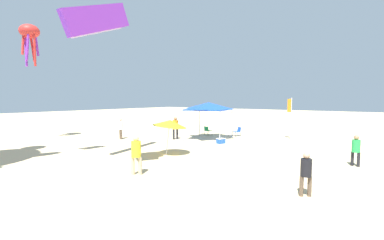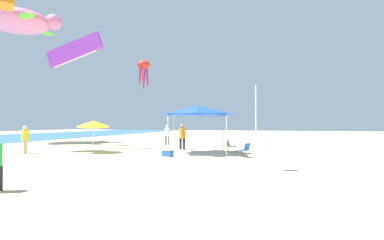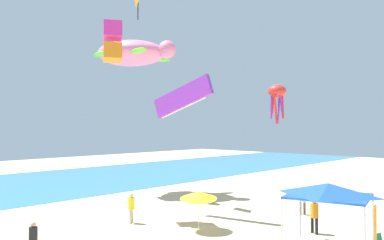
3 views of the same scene
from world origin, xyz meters
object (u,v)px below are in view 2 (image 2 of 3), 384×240
object	(u,v)px
cooler_box	(168,153)
beach_umbrella	(93,124)
folding_chair_left_of_tent	(231,145)
person_beachcomber	(25,137)
folding_chair_facing_ocean	(244,149)
canopy_tent	(198,111)
person_watching_sky	(167,133)
kite_turtle_pink	(19,21)
person_far_stroller	(182,135)
kite_octopus_red	(144,66)
kite_parafoil_purple	(74,51)
banner_flag	(256,119)

from	to	relation	value
cooler_box	beach_umbrella	bearing A→B (deg)	85.98
folding_chair_left_of_tent	person_beachcomber	world-z (taller)	person_beachcomber
beach_umbrella	folding_chair_facing_ocean	bearing A→B (deg)	-87.37
canopy_tent	person_watching_sky	world-z (taller)	canopy_tent
kite_turtle_pink	beach_umbrella	bearing A→B (deg)	-49.57
folding_chair_left_of_tent	cooler_box	xyz separation A→B (m)	(-3.37, 3.27, -0.27)
folding_chair_facing_ocean	kite_turtle_pink	bearing A→B (deg)	-72.60
person_beachcomber	kite_turtle_pink	bearing A→B (deg)	13.09
canopy_tent	person_far_stroller	xyz separation A→B (m)	(2.16, 1.76, -1.65)
kite_turtle_pink	kite_octopus_red	xyz separation A→B (m)	(6.96, -10.24, -3.65)
kite_turtle_pink	kite_parafoil_purple	distance (m)	10.98
beach_umbrella	banner_flag	size ratio (longest dim) A/B	0.66
banner_flag	folding_chair_left_of_tent	bearing A→B (deg)	15.55
banner_flag	person_far_stroller	distance (m)	9.63
banner_flag	person_watching_sky	bearing A→B (deg)	35.82
beach_umbrella	kite_parafoil_purple	distance (m)	6.89
person_beachcomber	kite_parafoil_purple	world-z (taller)	kite_parafoil_purple
person_beachcomber	kite_octopus_red	size ratio (longest dim) A/B	0.55
person_beachcomber	beach_umbrella	bearing A→B (deg)	-107.64
banner_flag	person_far_stroller	world-z (taller)	banner_flag
folding_chair_facing_ocean	person_far_stroller	xyz separation A→B (m)	(3.32, 4.83, 0.64)
person_watching_sky	kite_turtle_pink	world-z (taller)	kite_turtle_pink
person_far_stroller	person_watching_sky	bearing A→B (deg)	-31.97
cooler_box	kite_turtle_pink	size ratio (longest dim) A/B	0.09
beach_umbrella	folding_chair_left_of_tent	xyz separation A→B (m)	(2.99, -8.65, -1.46)
banner_flag	kite_octopus_red	size ratio (longest dim) A/B	1.07
cooler_box	person_far_stroller	bearing A→B (deg)	5.97
person_watching_sky	cooler_box	bearing A→B (deg)	-132.20
cooler_box	person_far_stroller	xyz separation A→B (m)	(4.15, 0.43, 0.91)
canopy_tent	kite_octopus_red	distance (m)	15.28
beach_umbrella	kite_parafoil_purple	size ratio (longest dim) A/B	0.50
person_far_stroller	kite_parafoil_purple	xyz separation A→B (m)	(-1.66, 8.25, 6.49)
beach_umbrella	person_watching_sky	size ratio (longest dim) A/B	1.27
kite_turtle_pink	banner_flag	bearing A→B (deg)	-48.47
canopy_tent	banner_flag	world-z (taller)	banner_flag
folding_chair_facing_ocean	cooler_box	distance (m)	4.48
canopy_tent	kite_parafoil_purple	distance (m)	11.14
person_far_stroller	kite_octopus_red	distance (m)	13.57
person_far_stroller	kite_turtle_pink	xyz separation A→B (m)	(1.65, 17.69, 11.03)
folding_chair_facing_ocean	kite_turtle_pink	distance (m)	25.84
canopy_tent	person_far_stroller	distance (m)	3.24
person_watching_sky	kite_turtle_pink	distance (m)	18.78
beach_umbrella	banner_flag	distance (m)	11.31
folding_chair_facing_ocean	banner_flag	size ratio (longest dim) A/B	0.23
folding_chair_facing_ocean	kite_turtle_pink	size ratio (longest dim) A/B	0.11
banner_flag	kite_parafoil_purple	xyz separation A→B (m)	(6.09, 13.89, 5.51)
banner_flag	person_beachcomber	size ratio (longest dim) A/B	1.94
cooler_box	banner_flag	size ratio (longest dim) A/B	0.20
folding_chair_facing_ocean	person_watching_sky	xyz separation A→B (m)	(7.09, 7.51, 0.58)
folding_chair_left_of_tent	kite_octopus_red	xyz separation A→B (m)	(9.39, 11.15, 8.02)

